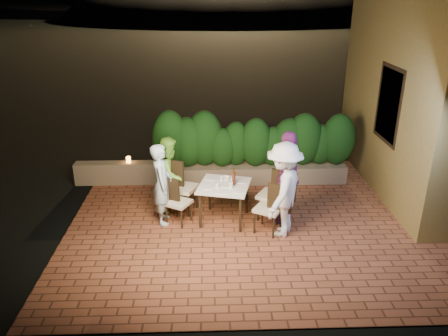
{
  "coord_description": "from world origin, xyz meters",
  "views": [
    {
      "loc": [
        -0.82,
        -6.98,
        4.16
      ],
      "look_at": [
        -0.56,
        0.57,
        1.05
      ],
      "focal_mm": 35.0,
      "sensor_mm": 36.0,
      "label": 1
    }
  ],
  "objects_px": {
    "diner_green": "(170,173)",
    "diner_purple": "(288,177)",
    "dining_table": "(224,203)",
    "bowl": "(226,178)",
    "chair_right_back": "(272,194)",
    "parapet_lamp": "(128,160)",
    "chair_left_front": "(179,202)",
    "diner_white": "(283,190)",
    "chair_left_back": "(183,187)",
    "chair_right_front": "(268,207)",
    "beer_bottle": "(234,177)",
    "diner_blue": "(162,184)"
  },
  "relations": [
    {
      "from": "diner_white",
      "to": "diner_purple",
      "type": "bearing_deg",
      "value": -169.94
    },
    {
      "from": "chair_left_back",
      "to": "diner_green",
      "type": "relative_size",
      "value": 0.7
    },
    {
      "from": "beer_bottle",
      "to": "chair_right_front",
      "type": "relative_size",
      "value": 0.34
    },
    {
      "from": "chair_right_front",
      "to": "diner_green",
      "type": "bearing_deg",
      "value": 0.81
    },
    {
      "from": "diner_blue",
      "to": "diner_white",
      "type": "height_order",
      "value": "diner_white"
    },
    {
      "from": "chair_left_front",
      "to": "chair_right_front",
      "type": "distance_m",
      "value": 1.7
    },
    {
      "from": "chair_right_back",
      "to": "diner_green",
      "type": "bearing_deg",
      "value": 15.46
    },
    {
      "from": "parapet_lamp",
      "to": "diner_green",
      "type": "bearing_deg",
      "value": -50.2
    },
    {
      "from": "dining_table",
      "to": "chair_left_back",
      "type": "distance_m",
      "value": 0.92
    },
    {
      "from": "chair_right_front",
      "to": "diner_white",
      "type": "relative_size",
      "value": 0.56
    },
    {
      "from": "beer_bottle",
      "to": "diner_white",
      "type": "height_order",
      "value": "diner_white"
    },
    {
      "from": "dining_table",
      "to": "chair_right_front",
      "type": "bearing_deg",
      "value": -29.59
    },
    {
      "from": "bowl",
      "to": "diner_purple",
      "type": "distance_m",
      "value": 1.19
    },
    {
      "from": "chair_left_front",
      "to": "diner_white",
      "type": "xyz_separation_m",
      "value": [
        1.89,
        -0.46,
        0.43
      ]
    },
    {
      "from": "beer_bottle",
      "to": "chair_left_front",
      "type": "bearing_deg",
      "value": -176.71
    },
    {
      "from": "diner_green",
      "to": "diner_purple",
      "type": "bearing_deg",
      "value": -88.81
    },
    {
      "from": "bowl",
      "to": "chair_right_front",
      "type": "relative_size",
      "value": 0.16
    },
    {
      "from": "chair_left_back",
      "to": "diner_white",
      "type": "xyz_separation_m",
      "value": [
        1.83,
        -0.95,
        0.34
      ]
    },
    {
      "from": "chair_left_front",
      "to": "diner_white",
      "type": "distance_m",
      "value": 1.99
    },
    {
      "from": "chair_right_back",
      "to": "diner_blue",
      "type": "relative_size",
      "value": 0.67
    },
    {
      "from": "bowl",
      "to": "diner_white",
      "type": "relative_size",
      "value": 0.09
    },
    {
      "from": "beer_bottle",
      "to": "chair_left_front",
      "type": "xyz_separation_m",
      "value": [
        -1.04,
        -0.06,
        -0.47
      ]
    },
    {
      "from": "beer_bottle",
      "to": "chair_left_back",
      "type": "bearing_deg",
      "value": 156.5
    },
    {
      "from": "chair_right_front",
      "to": "diner_white",
      "type": "xyz_separation_m",
      "value": [
        0.24,
        -0.08,
        0.39
      ]
    },
    {
      "from": "parapet_lamp",
      "to": "diner_purple",
      "type": "bearing_deg",
      "value": -29.58
    },
    {
      "from": "chair_left_front",
      "to": "diner_green",
      "type": "distance_m",
      "value": 0.73
    },
    {
      "from": "dining_table",
      "to": "chair_left_front",
      "type": "relative_size",
      "value": 1.03
    },
    {
      "from": "chair_left_back",
      "to": "chair_right_back",
      "type": "xyz_separation_m",
      "value": [
        1.72,
        -0.4,
        -0.0
      ]
    },
    {
      "from": "chair_right_back",
      "to": "diner_white",
      "type": "height_order",
      "value": "diner_white"
    },
    {
      "from": "chair_left_back",
      "to": "chair_right_front",
      "type": "bearing_deg",
      "value": -6.32
    },
    {
      "from": "chair_right_back",
      "to": "diner_purple",
      "type": "xyz_separation_m",
      "value": [
        0.27,
        -0.06,
        0.38
      ]
    },
    {
      "from": "beer_bottle",
      "to": "bowl",
      "type": "xyz_separation_m",
      "value": [
        -0.14,
        0.28,
        -0.15
      ]
    },
    {
      "from": "chair_left_front",
      "to": "chair_right_back",
      "type": "distance_m",
      "value": 1.79
    },
    {
      "from": "chair_right_front",
      "to": "diner_blue",
      "type": "height_order",
      "value": "diner_blue"
    },
    {
      "from": "dining_table",
      "to": "diner_white",
      "type": "bearing_deg",
      "value": -27.07
    },
    {
      "from": "chair_left_front",
      "to": "diner_blue",
      "type": "height_order",
      "value": "diner_blue"
    },
    {
      "from": "diner_blue",
      "to": "chair_left_back",
      "type": "bearing_deg",
      "value": -44.73
    },
    {
      "from": "chair_left_back",
      "to": "chair_right_front",
      "type": "xyz_separation_m",
      "value": [
        1.59,
        -0.87,
        -0.04
      ]
    },
    {
      "from": "chair_left_back",
      "to": "diner_white",
      "type": "height_order",
      "value": "diner_white"
    },
    {
      "from": "bowl",
      "to": "parapet_lamp",
      "type": "bearing_deg",
      "value": 144.04
    },
    {
      "from": "dining_table",
      "to": "diner_purple",
      "type": "xyz_separation_m",
      "value": [
        1.18,
        -0.04,
        0.53
      ]
    },
    {
      "from": "dining_table",
      "to": "diner_green",
      "type": "xyz_separation_m",
      "value": [
        -1.06,
        0.57,
        0.38
      ]
    },
    {
      "from": "chair_right_front",
      "to": "bowl",
      "type": "bearing_deg",
      "value": -14.32
    },
    {
      "from": "chair_right_back",
      "to": "diner_purple",
      "type": "distance_m",
      "value": 0.46
    },
    {
      "from": "chair_right_back",
      "to": "parapet_lamp",
      "type": "xyz_separation_m",
      "value": [
        -3.03,
        1.81,
        0.04
      ]
    },
    {
      "from": "beer_bottle",
      "to": "diner_purple",
      "type": "distance_m",
      "value": 1.01
    },
    {
      "from": "dining_table",
      "to": "diner_purple",
      "type": "relative_size",
      "value": 0.51
    },
    {
      "from": "chair_right_front",
      "to": "diner_purple",
      "type": "relative_size",
      "value": 0.54
    },
    {
      "from": "chair_left_front",
      "to": "diner_green",
      "type": "xyz_separation_m",
      "value": [
        -0.19,
        0.63,
        0.31
      ]
    },
    {
      "from": "dining_table",
      "to": "bowl",
      "type": "distance_m",
      "value": 0.48
    }
  ]
}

